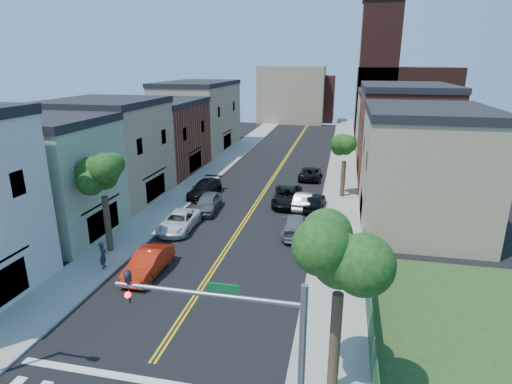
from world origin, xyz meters
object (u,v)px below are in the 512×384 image
Objects in this scene: white_pickup at (179,222)px; silver_car_right at (304,200)px; grey_car_right at (295,225)px; dark_car_right_far at (310,173)px; red_sedan at (148,263)px; black_suv_lane at (287,196)px; black_car_right at (315,201)px; pedestrian_left at (103,255)px; black_car_left at (205,189)px; grey_car_left at (208,203)px; pedestrian_right at (341,262)px.

white_pickup is 1.14× the size of silver_car_right.
dark_car_right_far is at bearing -95.60° from grey_car_right.
red_sedan is 16.64m from black_suv_lane.
pedestrian_left reaches higher than black_car_right.
red_sedan is 3.05m from pedestrian_left.
silver_car_right is 0.78× the size of black_suv_lane.
pedestrian_left is (-11.38, -14.67, 0.31)m from silver_car_right.
red_sedan is at bearing -80.75° from black_car_left.
white_pickup is 4.65m from grey_car_left.
black_suv_lane is (-1.32, -9.46, 0.10)m from dark_car_right_far.
red_sedan is at bearing 38.83° from grey_car_right.
pedestrian_right is (13.54, -13.70, 0.19)m from black_car_left.
grey_car_right is (8.24, -3.46, -0.06)m from grey_car_left.
white_pickup is 0.89× the size of black_suv_lane.
white_pickup is at bearing 41.92° from silver_car_right.
black_suv_lane is at bearing 22.67° from grey_car_left.
black_car_left is 19.26m from pedestrian_right.
pedestrian_left is (-11.28, -8.43, 0.31)m from grey_car_right.
black_car_right is at bearing -22.75° from black_suv_lane.
white_pickup is at bearing 36.35° from black_car_right.
pedestrian_left is 1.09× the size of pedestrian_right.
grey_car_left reaches higher than black_suv_lane.
red_sedan is at bearing 63.61° from silver_car_right.
grey_car_left is 4.53m from black_car_left.
grey_car_left is 9.64m from black_car_right.
black_car_left is 1.08× the size of dark_car_right_far.
silver_car_right is 10.14m from dark_car_right_far.
silver_car_right is at bearing 60.93° from red_sedan.
dark_car_right_far is 22.74m from pedestrian_right.
grey_car_right is at bearing -53.77° from pedestrian_right.
red_sedan is at bearing -84.62° from white_pickup.
pedestrian_left reaches higher than grey_car_left.
black_suv_lane is (-2.61, 0.89, 0.01)m from black_car_right.
silver_car_right is 18.57m from pedestrian_left.
silver_car_right is (-0.96, 0.22, -0.05)m from black_car_right.
pedestrian_left is at bearing 50.90° from black_car_right.
pedestrian_right is at bearing -72.17° from black_suv_lane.
grey_car_right is at bearing 91.55° from dark_car_right_far.
grey_car_right is at bearing -34.42° from black_car_left.
white_pickup is at bearing -105.56° from grey_car_left.
grey_car_right is at bearing 46.01° from red_sedan.
red_sedan is 2.83× the size of pedestrian_right.
grey_car_right reaches higher than silver_car_right.
pedestrian_left reaches higher than black_suv_lane.
silver_car_right is at bearing -97.34° from grey_car_right.
black_car_left is 8.42m from black_suv_lane.
dark_car_right_far is (-0.24, 16.37, -0.05)m from grey_car_right.
grey_car_left is 8.79m from silver_car_right.
black_car_right reaches higher than white_pickup.
pedestrian_right is at bearing -43.35° from grey_car_left.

